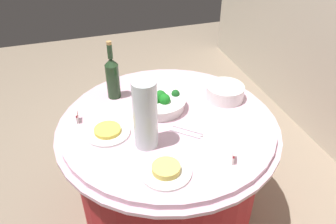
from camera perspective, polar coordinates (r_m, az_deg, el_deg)
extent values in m
plane|color=gray|center=(2.27, 0.00, -16.46)|extent=(6.00, 6.00, 0.00)
cylinder|color=maroon|center=(2.01, 0.00, -10.39)|extent=(1.01, 1.01, 0.69)
cylinder|color=#E0B2C6|center=(1.77, 0.00, -2.37)|extent=(1.16, 1.16, 0.02)
cylinder|color=#E0B2C6|center=(1.76, 0.00, -1.73)|extent=(1.10, 1.10, 0.03)
cylinder|color=white|center=(1.82, -1.38, 1.29)|extent=(0.26, 0.26, 0.05)
cylinder|color=white|center=(1.80, -1.40, 2.10)|extent=(0.28, 0.28, 0.01)
sphere|color=#196F1E|center=(1.77, -3.88, 2.09)|extent=(0.05, 0.05, 0.05)
sphere|color=#196C1E|center=(1.79, -1.31, 2.70)|extent=(0.06, 0.06, 0.06)
sphere|color=#19771E|center=(1.76, -0.58, 2.13)|extent=(0.06, 0.06, 0.06)
sphere|color=#19711E|center=(1.85, -2.87, 3.58)|extent=(0.05, 0.05, 0.05)
sphere|color=#195F1E|center=(1.80, -1.66, 2.46)|extent=(0.05, 0.05, 0.05)
sphere|color=#197D1E|center=(1.80, -3.57, 2.74)|extent=(0.07, 0.07, 0.07)
sphere|color=#196B1E|center=(1.81, -0.84, 2.75)|extent=(0.04, 0.04, 0.04)
sphere|color=#19571E|center=(1.80, -1.59, 2.77)|extent=(0.04, 0.04, 0.04)
sphere|color=#19571E|center=(1.78, -1.67, 2.33)|extent=(0.05, 0.05, 0.05)
sphere|color=#19621E|center=(1.77, -2.16, 2.15)|extent=(0.06, 0.06, 0.06)
sphere|color=#19541E|center=(1.83, 1.29, 3.12)|extent=(0.04, 0.04, 0.04)
cylinder|color=white|center=(1.94, 9.51, 2.46)|extent=(0.21, 0.21, 0.01)
cylinder|color=white|center=(1.93, 9.54, 2.71)|extent=(0.21, 0.21, 0.01)
cylinder|color=white|center=(1.93, 9.57, 2.95)|extent=(0.21, 0.21, 0.01)
cylinder|color=white|center=(1.92, 9.60, 3.21)|extent=(0.21, 0.21, 0.01)
cylinder|color=white|center=(1.92, 9.63, 3.46)|extent=(0.21, 0.21, 0.01)
cylinder|color=white|center=(1.91, 9.66, 3.71)|extent=(0.21, 0.21, 0.01)
cylinder|color=white|center=(1.91, 9.69, 3.97)|extent=(0.21, 0.21, 0.01)
cylinder|color=white|center=(1.90, 9.71, 4.22)|extent=(0.21, 0.21, 0.01)
cylinder|color=#213A20|center=(1.90, -9.27, 5.17)|extent=(0.07, 0.07, 0.20)
cone|color=#213A20|center=(1.85, -9.63, 8.38)|extent=(0.07, 0.07, 0.04)
cylinder|color=#213A20|center=(1.82, -9.81, 10.06)|extent=(0.03, 0.03, 0.08)
cylinder|color=#B2844C|center=(1.80, -9.97, 11.43)|extent=(0.03, 0.03, 0.02)
cylinder|color=silver|center=(1.50, -3.85, -0.47)|extent=(0.11, 0.11, 0.34)
sphere|color=#E5B26B|center=(1.56, -3.47, -4.76)|extent=(0.06, 0.06, 0.06)
sphere|color=#E5B26B|center=(1.59, -3.13, -3.94)|extent=(0.06, 0.06, 0.06)
sphere|color=#E5B26B|center=(1.58, -4.40, -4.19)|extent=(0.06, 0.06, 0.06)
sphere|color=#72C64C|center=(1.53, -3.15, -3.08)|extent=(0.06, 0.06, 0.06)
sphere|color=#72C64C|center=(1.56, -3.59, -2.30)|extent=(0.06, 0.06, 0.06)
sphere|color=#72C64C|center=(1.54, -4.48, -2.96)|extent=(0.06, 0.06, 0.06)
sphere|color=red|center=(1.51, -3.03, -1.22)|extent=(0.06, 0.06, 0.06)
sphere|color=red|center=(1.53, -4.13, -0.77)|extent=(0.06, 0.06, 0.06)
sphere|color=red|center=(1.50, -4.30, -1.59)|extent=(0.06, 0.06, 0.06)
cylinder|color=silver|center=(1.65, 2.84, -3.67)|extent=(0.11, 0.12, 0.01)
cylinder|color=silver|center=(1.68, 3.30, -2.96)|extent=(0.11, 0.12, 0.01)
sphere|color=silver|center=(1.65, 5.66, -4.03)|extent=(0.01, 0.01, 0.01)
cylinder|color=white|center=(1.46, -0.32, -10.06)|extent=(0.22, 0.22, 0.01)
cylinder|color=#EACC60|center=(1.44, -0.33, -9.51)|extent=(0.12, 0.12, 0.03)
cylinder|color=white|center=(1.68, -10.15, -3.42)|extent=(0.22, 0.22, 0.01)
cylinder|color=#F2D14C|center=(1.67, -10.20, -3.01)|extent=(0.13, 0.13, 0.02)
cube|color=white|center=(1.52, 11.00, -7.40)|extent=(0.05, 0.03, 0.05)
cube|color=maroon|center=(1.51, 11.07, -6.91)|extent=(0.05, 0.03, 0.01)
cube|color=white|center=(1.78, -15.08, -0.78)|extent=(0.05, 0.01, 0.05)
cube|color=maroon|center=(1.77, -15.17, -0.32)|extent=(0.05, 0.01, 0.01)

